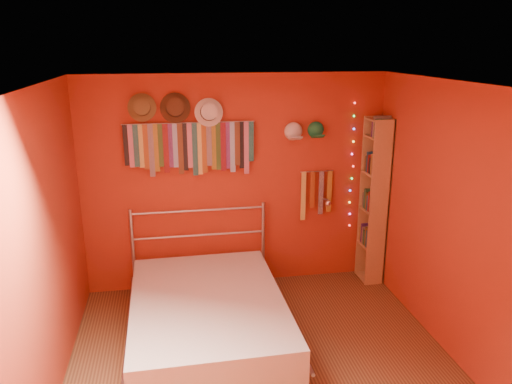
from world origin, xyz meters
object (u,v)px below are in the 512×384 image
tie_rack (191,146)px  bed (208,316)px  reading_lamp (327,202)px  bookshelf (377,200)px

tie_rack → bed: (0.05, -1.11, -1.48)m
reading_lamp → bookshelf: (0.62, 0.01, -0.01)m
tie_rack → bed: size_ratio=0.68×
tie_rack → reading_lamp: bearing=-6.2°
bookshelf → tie_rack: bearing=175.9°
bookshelf → reading_lamp: bearing=-178.8°
reading_lamp → bed: 1.93m
reading_lamp → bookshelf: bearing=1.2°
reading_lamp → bookshelf: 0.62m
bed → tie_rack: bearing=91.8°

